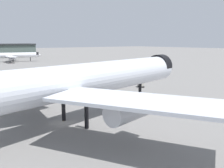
{
  "coord_description": "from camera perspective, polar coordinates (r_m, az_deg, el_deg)",
  "views": [
    {
      "loc": [
        -18.05,
        -36.2,
        13.82
      ],
      "look_at": [
        10.57,
        0.12,
        5.64
      ],
      "focal_mm": 38.95,
      "sensor_mm": 36.0,
      "label": 1
    }
  ],
  "objects": [
    {
      "name": "ground",
      "position": [
        42.75,
        -11.23,
        -9.03
      ],
      "size": [
        900.0,
        900.0,
        0.0
      ],
      "primitive_type": "plane",
      "color": "slate"
    },
    {
      "name": "baggage_cart_trailing",
      "position": [
        74.44,
        6.81,
        0.03
      ],
      "size": [
        2.79,
        2.88,
        1.82
      ],
      "rotation": [
        0.0,
        0.0,
        4.07
      ],
      "color": "black",
      "rests_on": "ground"
    },
    {
      "name": "airliner_far_taxiway",
      "position": [
        177.89,
        -21.86,
        6.28
      ],
      "size": [
        33.73,
        29.99,
        9.95
      ],
      "rotation": [
        0.0,
        0.0,
        5.96
      ],
      "color": "white",
      "rests_on": "ground"
    },
    {
      "name": "airliner_near_gate",
      "position": [
        41.6,
        -6.65,
        0.81
      ],
      "size": [
        58.09,
        52.34,
        16.35
      ],
      "rotation": [
        0.0,
        0.0,
        0.18
      ],
      "color": "silver",
      "rests_on": "ground"
    }
  ]
}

